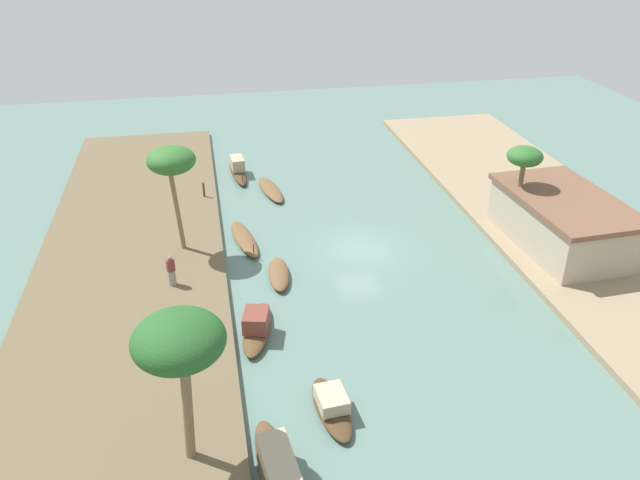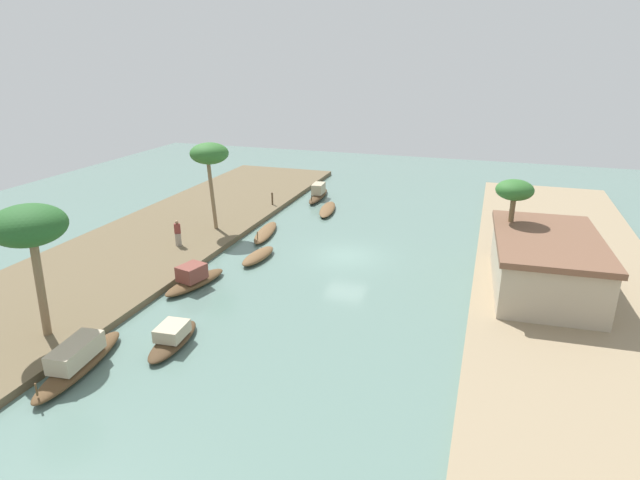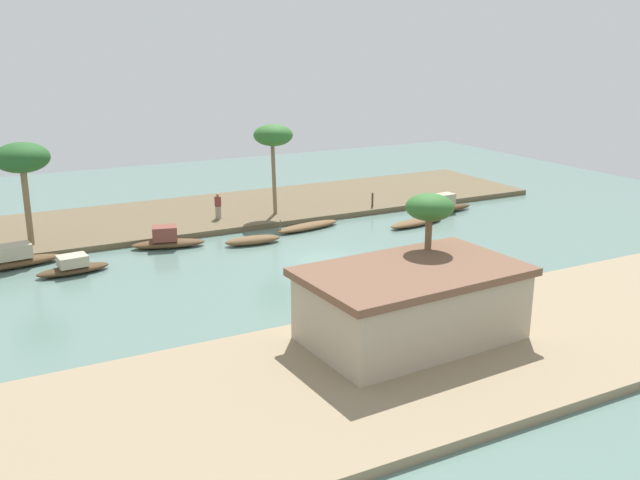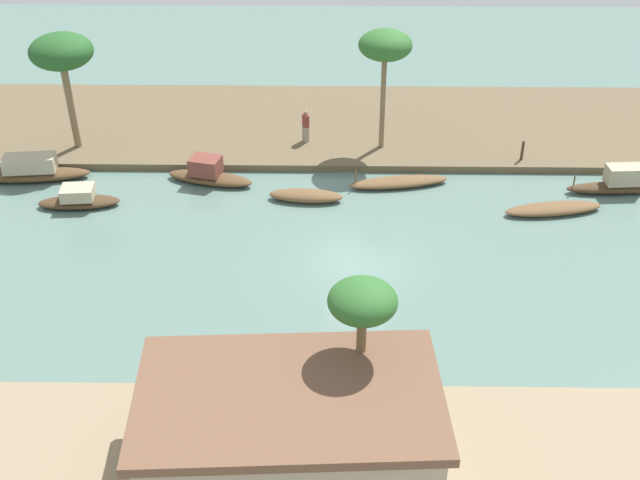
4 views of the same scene
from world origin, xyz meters
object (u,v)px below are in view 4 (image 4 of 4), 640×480
at_px(sampan_near_left_bank, 79,199).
at_px(palm_tree_left_far, 61,53).
at_px(sampan_open_hull, 399,182).
at_px(riverside_building, 290,430).
at_px(palm_tree_left_near, 385,47).
at_px(sampan_midstream, 32,171).
at_px(sampan_foreground, 306,196).
at_px(person_on_near_bank, 306,129).
at_px(sampan_with_tall_canopy, 209,174).
at_px(sampan_upstream_small, 553,209).
at_px(sampan_with_red_awning, 622,183).
at_px(mooring_post, 522,150).
at_px(palm_tree_right_tall, 362,306).

distance_m(sampan_near_left_bank, palm_tree_left_far, 7.42).
height_order(sampan_open_hull, riverside_building, riverside_building).
bearing_deg(palm_tree_left_near, sampan_midstream, 10.93).
height_order(sampan_foreground, riverside_building, riverside_building).
bearing_deg(person_on_near_bank, sampan_with_tall_canopy, 99.86).
height_order(sampan_upstream_small, sampan_with_red_awning, sampan_with_red_awning).
bearing_deg(palm_tree_left_near, sampan_upstream_small, 141.20).
relative_size(sampan_near_left_bank, sampan_midstream, 0.69).
distance_m(sampan_with_red_awning, mooring_post, 4.93).
bearing_deg(palm_tree_right_tall, sampan_upstream_small, -124.15).
distance_m(palm_tree_left_near, riverside_building, 21.94).
height_order(sampan_upstream_small, palm_tree_left_near, palm_tree_left_near).
height_order(sampan_near_left_bank, mooring_post, mooring_post).
bearing_deg(sampan_near_left_bank, sampan_open_hull, -176.81).
distance_m(sampan_upstream_small, sampan_with_red_awning, 4.11).
distance_m(sampan_upstream_small, sampan_midstream, 24.57).
bearing_deg(person_on_near_bank, sampan_near_left_bank, 90.86).
bearing_deg(palm_tree_right_tall, sampan_with_tall_canopy, -67.15).
height_order(sampan_open_hull, sampan_upstream_small, sampan_open_hull).
bearing_deg(sampan_upstream_small, sampan_with_red_awning, -160.68).
relative_size(sampan_with_red_awning, mooring_post, 5.22).
bearing_deg(mooring_post, sampan_upstream_small, 97.57).
distance_m(sampan_near_left_bank, palm_tree_left_near, 16.05).
bearing_deg(mooring_post, sampan_near_left_bank, 11.46).
bearing_deg(sampan_foreground, palm_tree_right_tall, 102.51).
bearing_deg(palm_tree_right_tall, sampan_near_left_bank, -47.88).
height_order(sampan_with_tall_canopy, palm_tree_left_near, palm_tree_left_near).
distance_m(sampan_with_tall_canopy, sampan_upstream_small, 16.11).
xyz_separation_m(palm_tree_left_near, riverside_building, (3.67, 21.30, -3.74)).
relative_size(person_on_near_bank, palm_tree_right_tall, 0.32).
relative_size(sampan_with_tall_canopy, mooring_post, 4.37).
relative_size(person_on_near_bank, riverside_building, 0.19).
relative_size(sampan_near_left_bank, riverside_building, 0.43).
bearing_deg(person_on_near_bank, sampan_with_red_awning, -137.14).
bearing_deg(sampan_midstream, palm_tree_left_near, -175.38).
bearing_deg(mooring_post, riverside_building, 61.93).
relative_size(person_on_near_bank, palm_tree_left_near, 0.28).
height_order(sampan_near_left_bank, sampan_open_hull, sampan_near_left_bank).
distance_m(sampan_foreground, palm_tree_left_near, 8.23).
height_order(sampan_near_left_bank, palm_tree_left_near, palm_tree_left_near).
height_order(sampan_upstream_small, person_on_near_bank, person_on_near_bank).
relative_size(person_on_near_bank, palm_tree_left_far, 0.28).
distance_m(sampan_open_hull, mooring_post, 6.59).
xyz_separation_m(palm_tree_left_far, riverside_building, (-11.81, 20.89, -3.49)).
height_order(mooring_post, palm_tree_left_near, palm_tree_left_near).
bearing_deg(riverside_building, palm_tree_left_far, -63.61).
bearing_deg(palm_tree_left_far, sampan_midstream, 63.34).
xyz_separation_m(sampan_near_left_bank, riverside_building, (-10.38, 15.56, 1.47)).
height_order(sampan_midstream, riverside_building, riverside_building).
bearing_deg(sampan_near_left_bank, person_on_near_bank, -153.76).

